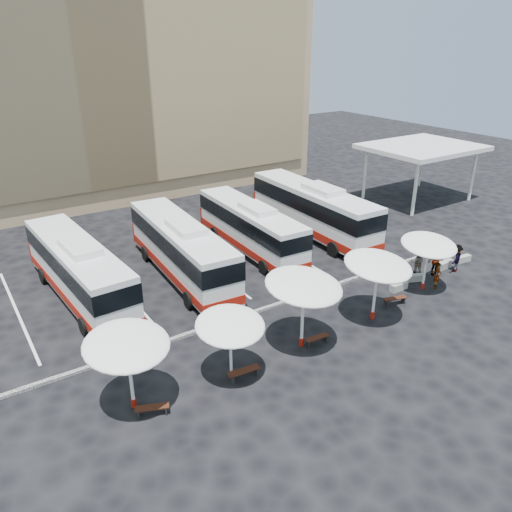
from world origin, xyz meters
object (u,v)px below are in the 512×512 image
bus_0 (78,269)px  conc_bench_2 (445,264)px  bus_1 (181,248)px  passenger_0 (437,275)px  bus_3 (313,208)px  conc_bench_0 (399,287)px  sunshade_3 (378,266)px  bus_2 (250,226)px  conc_bench_1 (415,278)px  sunshade_1 (230,326)px  wood_bench_0 (152,409)px  passenger_2 (436,261)px  sunshade_4 (429,245)px  sunshade_0 (127,345)px  conc_bench_3 (463,259)px  sunshade_2 (304,286)px  passenger_3 (456,258)px  wood_bench_3 (395,299)px  wood_bench_2 (317,339)px  wood_bench_1 (244,372)px  passenger_1 (418,262)px

bus_0 → conc_bench_2: bus_0 is taller
bus_1 → passenger_0: size_ratio=7.31×
bus_3 → conc_bench_0: bearing=-96.7°
sunshade_3 → passenger_0: bearing=4.4°
bus_2 → conc_bench_1: bus_2 is taller
sunshade_1 → wood_bench_0: 4.71m
conc_bench_2 → passenger_2: (-1.49, -0.29, 0.71)m
sunshade_1 → sunshade_4: sunshade_4 is taller
conc_bench_2 → passenger_2: passenger_2 is taller
sunshade_0 → conc_bench_3: size_ratio=3.40×
bus_0 → bus_1: 6.38m
conc_bench_0 → conc_bench_1: conc_bench_0 is taller
bus_2 → sunshade_2: 12.64m
sunshade_0 → passenger_3: sunshade_0 is taller
sunshade_1 → wood_bench_3: sunshade_1 is taller
bus_2 → passenger_2: 12.84m
wood_bench_2 → conc_bench_2: conc_bench_2 is taller
conc_bench_3 → conc_bench_1: bearing=-178.1°
bus_0 → conc_bench_1: (18.51, -9.38, -1.76)m
wood_bench_1 → passenger_3: (17.79, 1.94, 0.59)m
bus_2 → passenger_2: size_ratio=6.11×
sunshade_2 → bus_1: bearing=98.1°
wood_bench_0 → wood_bench_2: (9.04, 0.30, -0.02)m
bus_1 → wood_bench_3: 13.56m
conc_bench_0 → conc_bench_3: conc_bench_0 is taller
passenger_1 → passenger_2: 1.16m
bus_1 → wood_bench_2: size_ratio=9.31×
sunshade_4 → passenger_1: 2.88m
wood_bench_3 → passenger_0: bearing=0.8°
wood_bench_3 → bus_2: bearing=103.4°
bus_2 → wood_bench_1: size_ratio=7.55×
bus_3 → passenger_0: (0.60, -11.48, -1.26)m
bus_1 → bus_3: size_ratio=0.95×
bus_0 → wood_bench_0: (-0.43, -11.74, -1.65)m
wood_bench_1 → conc_bench_2: (17.71, 2.61, -0.11)m
conc_bench_1 → conc_bench_2: 3.23m
bus_1 → conc_bench_1: size_ratio=10.83×
bus_1 → wood_bench_1: (-2.34, -11.26, -1.66)m
wood_bench_0 → sunshade_3: bearing=2.3°
bus_2 → conc_bench_2: size_ratio=8.91×
wood_bench_0 → passenger_1: size_ratio=0.81×
bus_3 → passenger_2: bus_3 is taller
passenger_2 → bus_0: bearing=168.5°
bus_1 → sunshade_2: bearing=-78.3°
sunshade_0 → wood_bench_0: sunshade_0 is taller
sunshade_3 → passenger_1: 7.29m
sunshade_3 → passenger_1: bearing=20.4°
sunshade_4 → bus_2: bearing=117.4°
bus_1 → conc_bench_0: bearing=-38.1°
bus_1 → wood_bench_0: bus_1 is taller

